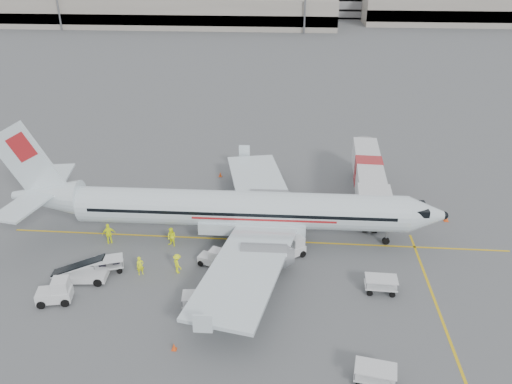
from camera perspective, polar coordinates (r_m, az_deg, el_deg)
ground at (r=44.53m, az=-0.21°, el=-5.53°), size 360.00×360.00×0.00m
stripe_lead at (r=44.53m, az=-0.21°, el=-5.52°), size 44.00×0.20×0.01m
stripe_cross at (r=39.36m, az=19.98°, el=-12.20°), size 0.20×20.00×0.01m
terminal_west at (r=174.23m, az=-10.35°, el=19.64°), size 110.00×22.00×9.00m
terminal_east at (r=195.40m, az=26.03°, el=18.40°), size 90.00×26.00×10.00m
treeline at (r=213.72m, az=4.02°, el=20.72°), size 300.00×3.00×6.00m
aircraft at (r=42.26m, az=-1.74°, el=0.60°), size 37.91×29.90×10.35m
jet_bridge at (r=51.43m, az=12.57°, el=1.29°), size 4.14×17.57×4.57m
belt_loader at (r=41.09m, az=-19.39°, el=-7.98°), size 5.19×2.34×2.73m
tug_fore at (r=42.04m, az=4.04°, el=-6.32°), size 2.58×2.38×1.74m
tug_mid at (r=41.15m, az=-5.20°, el=-7.36°), size 2.20×1.68×1.50m
tug_aft at (r=39.81m, az=-22.12°, el=-10.45°), size 2.68×1.88×1.89m
cart_loaded_a at (r=42.00m, az=-16.46°, el=-7.97°), size 2.57×2.01×1.18m
cart_loaded_b at (r=36.87m, az=-6.60°, el=-12.29°), size 2.42×1.61×1.19m
cart_empty_a at (r=32.26m, az=13.43°, el=-19.71°), size 2.64×1.83×1.27m
cart_empty_b at (r=39.27m, az=14.06°, el=-10.23°), size 2.42×1.48×1.24m
cone_nose at (r=50.68m, az=20.94°, el=-2.77°), size 0.43×0.43×0.70m
cone_port at (r=56.63m, az=-4.11°, el=2.05°), size 0.36×0.36×0.59m
cone_stbd at (r=34.11m, az=-9.36°, el=-17.02°), size 0.33×0.33×0.54m
crew_a at (r=40.85m, az=-13.10°, el=-8.22°), size 0.70×0.62×1.61m
crew_b at (r=43.90m, az=-9.61°, el=-5.11°), size 1.05×0.96×1.76m
crew_c at (r=40.48m, az=-8.97°, el=-8.08°), size 1.17×1.24×1.69m
crew_d at (r=45.48m, az=-16.46°, el=-4.59°), size 1.22×0.86×1.92m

